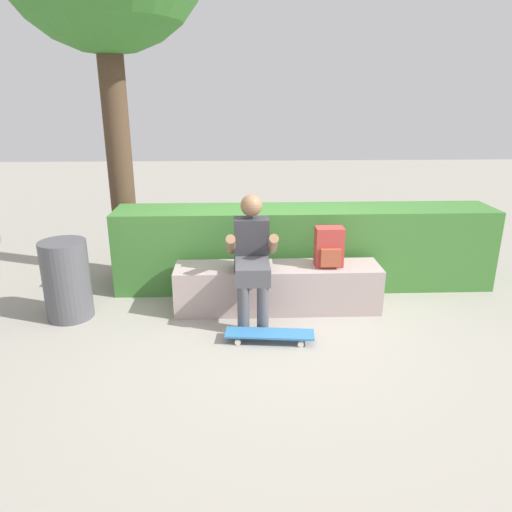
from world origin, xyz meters
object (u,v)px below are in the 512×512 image
object	(u,v)px
skateboard_near_person	(270,334)
bench_main	(277,287)
trash_bin	(67,280)
person_skater	(252,255)
backpack_on_bench	(329,248)

from	to	relation	value
skateboard_near_person	bench_main	bearing A→B (deg)	79.80
skateboard_near_person	trash_bin	distance (m)	2.07
bench_main	trash_bin	world-z (taller)	trash_bin
bench_main	person_skater	xyz separation A→B (m)	(-0.27, -0.22, 0.43)
skateboard_near_person	backpack_on_bench	size ratio (longest dim) A/B	2.04
person_skater	trash_bin	distance (m)	1.84
skateboard_near_person	backpack_on_bench	xyz separation A→B (m)	(0.64, 0.69, 0.59)
bench_main	backpack_on_bench	bearing A→B (deg)	-1.05
bench_main	backpack_on_bench	xyz separation A→B (m)	(0.51, -0.01, 0.43)
skateboard_near_person	trash_bin	bearing A→B (deg)	163.20
backpack_on_bench	trash_bin	xyz separation A→B (m)	(-2.60, -0.10, -0.27)
bench_main	skateboard_near_person	world-z (taller)	bench_main
backpack_on_bench	person_skater	bearing A→B (deg)	-165.20
bench_main	person_skater	bearing A→B (deg)	-141.22
person_skater	backpack_on_bench	bearing A→B (deg)	14.80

